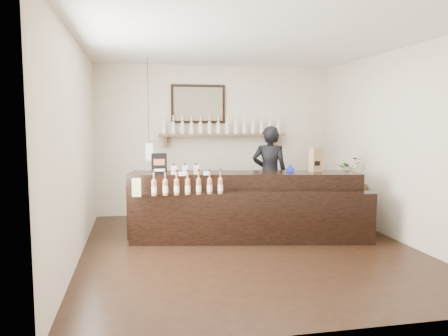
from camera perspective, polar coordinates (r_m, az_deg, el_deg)
name	(u,v)px	position (r m, az deg, el deg)	size (l,w,h in m)	color
ground	(249,248)	(6.18, 3.25, -10.37)	(5.00, 5.00, 0.00)	black
room_shell	(249,125)	(5.93, 3.35, 5.63)	(5.00, 5.00, 5.00)	beige
back_wall_decor	(210,122)	(8.22, -1.82, 6.07)	(2.66, 0.96, 1.69)	brown
counter	(246,207)	(6.63, 2.86, -5.15)	(3.55, 1.57, 1.14)	black
promo_sign	(159,164)	(6.44, -8.46, 0.53)	(0.23, 0.03, 0.31)	black
paper_bag	(316,160)	(6.92, 11.87, 1.08)	(0.20, 0.16, 0.37)	olive
tape_dispenser	(290,169)	(6.87, 8.64, -0.11)	(0.13, 0.09, 0.11)	#1723A2
side_cabinet	(348,204)	(7.71, 15.91, -4.52)	(0.42, 0.54, 0.72)	brown
potted_plant	(349,170)	(7.63, 16.03, -0.24)	(0.39, 0.34, 0.44)	#38702D
shopkeeper	(270,168)	(7.67, 5.99, 0.05)	(0.69, 0.45, 1.90)	black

